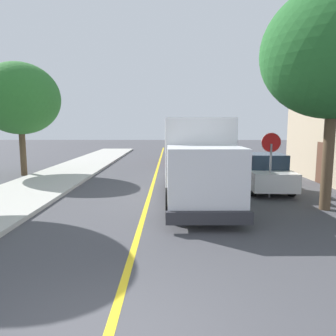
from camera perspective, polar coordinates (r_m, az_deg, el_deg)
name	(u,v)px	position (r m, az deg, el deg)	size (l,w,h in m)	color
centre_line_yellow	(151,191)	(14.19, -3.14, -4.22)	(0.16, 56.00, 0.01)	gold
box_truck	(196,156)	(12.33, 5.09, 2.24)	(2.52, 7.22, 3.20)	white
parked_car_near	(183,163)	(18.14, 2.70, 0.92)	(1.89, 4.44, 1.67)	silver
parked_car_mid	(187,153)	(25.09, 3.43, 2.81)	(1.96, 4.46, 1.67)	maroon
parked_van_across	(264,173)	(15.09, 17.06, -0.80)	(2.00, 4.48, 1.67)	silver
stop_sign	(271,152)	(13.43, 18.13, 2.72)	(0.80, 0.10, 2.65)	gray
street_tree_far_side	(335,53)	(12.36, 28.01, 17.94)	(4.85, 4.85, 7.52)	brown
street_tree_down_block	(20,99)	(20.37, -25.27, 11.26)	(4.54, 4.54, 6.51)	brown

